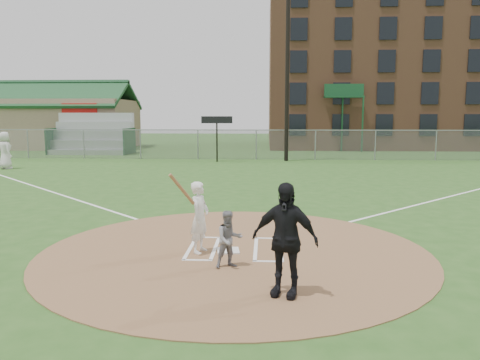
# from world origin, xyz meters

# --- Properties ---
(ground) EXTENTS (140.00, 140.00, 0.00)m
(ground) POSITION_xyz_m (0.00, 0.00, 0.00)
(ground) COLOR #29511C
(ground) RESTS_ON ground
(dirt_circle) EXTENTS (8.40, 8.40, 0.02)m
(dirt_circle) POSITION_xyz_m (0.00, 0.00, 0.01)
(dirt_circle) COLOR olive
(dirt_circle) RESTS_ON ground
(home_plate) EXTENTS (0.53, 0.53, 0.03)m
(home_plate) POSITION_xyz_m (-0.14, -0.07, 0.04)
(home_plate) COLOR silver
(home_plate) RESTS_ON dirt_circle
(foul_line_first) EXTENTS (17.04, 17.04, 0.01)m
(foul_line_first) POSITION_xyz_m (9.00, 9.00, 0.01)
(foul_line_first) COLOR white
(foul_line_first) RESTS_ON ground
(foul_line_third) EXTENTS (17.04, 17.04, 0.01)m
(foul_line_third) POSITION_xyz_m (-9.00, 9.00, 0.01)
(foul_line_third) COLOR white
(foul_line_third) RESTS_ON ground
(catcher) EXTENTS (0.67, 0.61, 1.11)m
(catcher) POSITION_xyz_m (-0.03, -1.14, 0.58)
(catcher) COLOR gray
(catcher) RESTS_ON dirt_circle
(umpire) EXTENTS (1.18, 0.78, 1.87)m
(umpire) POSITION_xyz_m (0.97, -2.51, 0.95)
(umpire) COLOR black
(umpire) RESTS_ON dirt_circle
(ondeck_player) EXTENTS (1.20, 1.15, 2.07)m
(ondeck_player) POSITION_xyz_m (-13.89, 15.41, 1.03)
(ondeck_player) COLOR silver
(ondeck_player) RESTS_ON ground
(batters_boxes) EXTENTS (2.08, 1.88, 0.01)m
(batters_boxes) POSITION_xyz_m (0.00, 0.15, 0.03)
(batters_boxes) COLOR white
(batters_boxes) RESTS_ON dirt_circle
(batter_at_plate) EXTENTS (0.80, 0.94, 1.78)m
(batter_at_plate) POSITION_xyz_m (-0.75, -0.17, 0.80)
(batter_at_plate) COLOR white
(batter_at_plate) RESTS_ON dirt_circle
(outfield_fence) EXTENTS (56.08, 0.08, 2.03)m
(outfield_fence) POSITION_xyz_m (0.00, 22.00, 1.02)
(outfield_fence) COLOR slate
(outfield_fence) RESTS_ON ground
(bleachers) EXTENTS (6.08, 3.20, 3.20)m
(bleachers) POSITION_xyz_m (-13.00, 26.20, 1.59)
(bleachers) COLOR #B7BABF
(bleachers) RESTS_ON ground
(clubhouse) EXTENTS (12.20, 8.71, 6.23)m
(clubhouse) POSITION_xyz_m (-18.00, 32.99, 2.39)
(clubhouse) COLOR #9E856B
(clubhouse) RESTS_ON ground
(brick_warehouse) EXTENTS (30.00, 17.17, 15.00)m
(brick_warehouse) POSITION_xyz_m (16.00, 37.96, 7.50)
(brick_warehouse) COLOR brown
(brick_warehouse) RESTS_ON ground
(light_pole) EXTENTS (1.20, 0.30, 12.22)m
(light_pole) POSITION_xyz_m (2.00, 21.00, 6.61)
(light_pole) COLOR black
(light_pole) RESTS_ON ground
(scoreboard_sign) EXTENTS (2.00, 0.10, 2.93)m
(scoreboard_sign) POSITION_xyz_m (-2.50, 20.20, 2.39)
(scoreboard_sign) COLOR black
(scoreboard_sign) RESTS_ON ground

